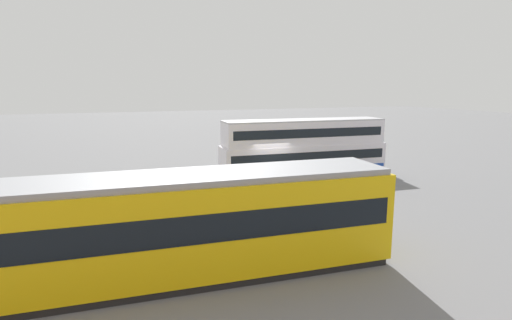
{
  "coord_description": "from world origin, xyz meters",
  "views": [
    {
      "loc": [
        10.31,
        23.78,
        6.19
      ],
      "look_at": [
        2.84,
        4.22,
        2.36
      ],
      "focal_mm": 28.36,
      "sensor_mm": 36.0,
      "label": 1
    }
  ],
  "objects_px": {
    "double_decker_bus": "(304,147)",
    "info_sign": "(108,189)",
    "pedestrian_near_railing": "(226,184)",
    "pedestrian_crossing": "(339,195)",
    "tram_yellow": "(181,225)"
  },
  "relations": [
    {
      "from": "tram_yellow",
      "to": "pedestrian_crossing",
      "type": "relative_size",
      "value": 8.53
    },
    {
      "from": "double_decker_bus",
      "to": "pedestrian_crossing",
      "type": "xyz_separation_m",
      "value": [
        2.62,
        8.79,
        -1.04
      ]
    },
    {
      "from": "double_decker_bus",
      "to": "pedestrian_crossing",
      "type": "bearing_deg",
      "value": 73.39
    },
    {
      "from": "pedestrian_crossing",
      "to": "pedestrian_near_railing",
      "type": "bearing_deg",
      "value": -44.19
    },
    {
      "from": "info_sign",
      "to": "double_decker_bus",
      "type": "bearing_deg",
      "value": -156.14
    },
    {
      "from": "pedestrian_crossing",
      "to": "info_sign",
      "type": "distance_m",
      "value": 10.95
    },
    {
      "from": "pedestrian_near_railing",
      "to": "tram_yellow",
      "type": "bearing_deg",
      "value": 64.13
    },
    {
      "from": "double_decker_bus",
      "to": "pedestrian_crossing",
      "type": "relative_size",
      "value": 7.15
    },
    {
      "from": "pedestrian_crossing",
      "to": "info_sign",
      "type": "relative_size",
      "value": 0.75
    },
    {
      "from": "double_decker_bus",
      "to": "pedestrian_crossing",
      "type": "distance_m",
      "value": 9.23
    },
    {
      "from": "info_sign",
      "to": "pedestrian_near_railing",
      "type": "bearing_deg",
      "value": -167.54
    },
    {
      "from": "pedestrian_crossing",
      "to": "info_sign",
      "type": "xyz_separation_m",
      "value": [
        10.52,
        -2.97,
        0.57
      ]
    },
    {
      "from": "pedestrian_near_railing",
      "to": "info_sign",
      "type": "distance_m",
      "value": 6.26
    },
    {
      "from": "double_decker_bus",
      "to": "pedestrian_near_railing",
      "type": "bearing_deg",
      "value": 32.34
    },
    {
      "from": "double_decker_bus",
      "to": "info_sign",
      "type": "distance_m",
      "value": 14.38
    }
  ]
}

